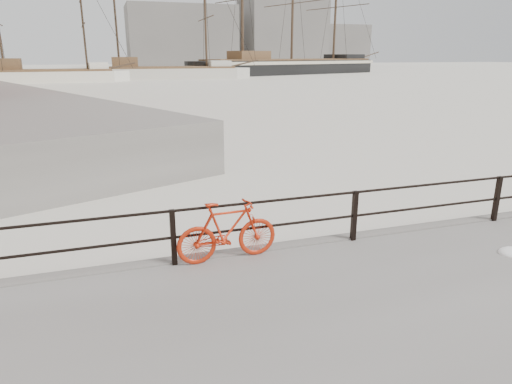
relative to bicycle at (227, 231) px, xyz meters
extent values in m
plane|color=white|center=(2.57, 0.25, -0.89)|extent=(400.00, 400.00, 0.00)
cube|color=gray|center=(2.57, -3.75, -0.72)|extent=(36.00, 8.00, 0.35)
imported|color=red|center=(0.00, 0.00, 0.00)|extent=(1.81, 0.35, 1.09)
cube|color=gray|center=(22.57, 140.25, 8.11)|extent=(32.00, 18.00, 18.00)
cube|color=gray|center=(57.57, 145.25, 11.11)|extent=(26.00, 20.00, 24.00)
cube|color=gray|center=(80.57, 150.25, 6.11)|extent=(20.00, 16.00, 14.00)
camera|label=1|loc=(-1.85, -7.21, 2.95)|focal=32.00mm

